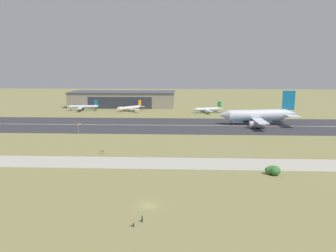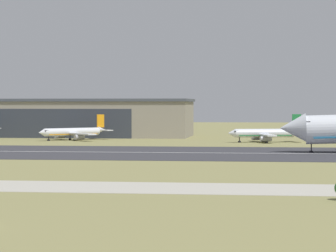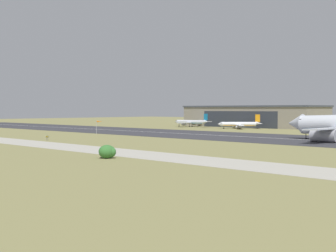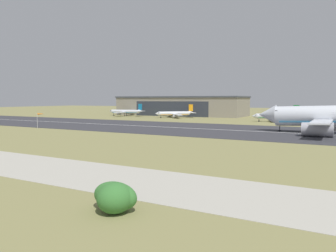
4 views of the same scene
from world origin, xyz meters
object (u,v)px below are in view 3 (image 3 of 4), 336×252
Objects in this scene: shrub_clump at (107,152)px; runway_sign at (47,137)px; airplane_parked_west at (191,122)px; airplane_parked_east at (239,124)px; windsock_pole at (99,122)px.

runway_sign is at bearing 160.50° from shrub_clump.
airplane_parked_west is 35.68m from airplane_parked_east.
shrub_clump is 0.85× the size of windsock_pole.
airplane_parked_west is 15.83× the size of runway_sign.
airplane_parked_east reaches higher than shrub_clump.
runway_sign is (8.99, -120.53, -1.25)m from airplane_parked_east.
shrub_clump is at bearing -19.50° from runway_sign.
shrub_clump reaches higher than runway_sign.
airplane_parked_east is at bearing 94.27° from runway_sign.
windsock_pole is 41.37m from runway_sign.
shrub_clump is 3.14× the size of runway_sign.
shrub_clump is at bearing -36.19° from windsock_pole.
airplane_parked_west is at bearing 177.18° from airplane_parked_east.
windsock_pole reaches higher than runway_sign.
windsock_pole is at bearing -73.72° from airplane_parked_west.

